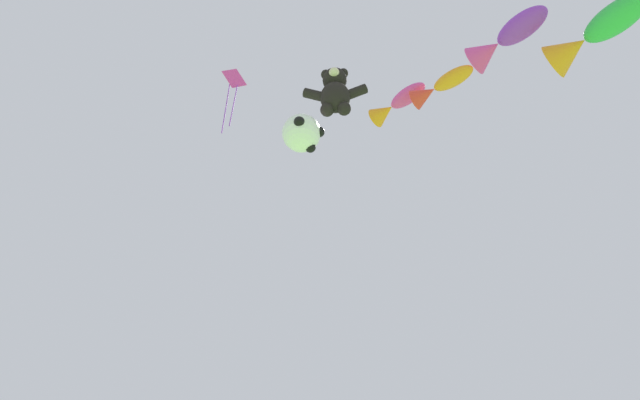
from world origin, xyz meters
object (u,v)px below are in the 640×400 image
at_px(fish_kite_violet, 504,40).
at_px(fish_kite_magenta, 395,104).
at_px(diamond_kite, 233,87).
at_px(fish_kite_tangerine, 439,87).
at_px(teddy_bear_kite, 335,92).
at_px(soccer_ball_kite, 302,133).
at_px(fish_kite_emerald, 592,35).

bearing_deg(fish_kite_violet, fish_kite_magenta, 141.69).
bearing_deg(diamond_kite, fish_kite_violet, -9.44).
bearing_deg(fish_kite_tangerine, fish_kite_magenta, 136.56).
xyz_separation_m(fish_kite_magenta, diamond_kite, (-5.07, -0.95, 0.25)).
height_order(teddy_bear_kite, fish_kite_violet, fish_kite_violet).
bearing_deg(fish_kite_tangerine, soccer_ball_kite, -155.87).
xyz_separation_m(teddy_bear_kite, fish_kite_emerald, (6.53, -0.09, 1.40)).
relative_size(teddy_bear_kite, soccer_ball_kite, 1.66).
bearing_deg(teddy_bear_kite, diamond_kite, 150.93).
xyz_separation_m(teddy_bear_kite, soccer_ball_kite, (-0.79, -0.01, -1.39)).
distance_m(teddy_bear_kite, soccer_ball_kite, 1.60).
bearing_deg(soccer_ball_kite, fish_kite_tangerine, 24.13).
xyz_separation_m(teddy_bear_kite, fish_kite_violet, (4.67, 0.50, 2.32)).
distance_m(soccer_ball_kite, fish_kite_emerald, 7.84).
bearing_deg(teddy_bear_kite, fish_kite_emerald, -0.75).
bearing_deg(fish_kite_tangerine, teddy_bear_kite, -150.52).
distance_m(teddy_bear_kite, fish_kite_violet, 5.24).
bearing_deg(fish_kite_magenta, diamond_kite, -169.39).
bearing_deg(fish_kite_emerald, fish_kite_violet, 162.53).
xyz_separation_m(fish_kite_tangerine, fish_kite_emerald, (3.57, -1.76, -0.54)).
height_order(fish_kite_emerald, diamond_kite, diamond_kite).
relative_size(fish_kite_emerald, diamond_kite, 0.83).
bearing_deg(teddy_bear_kite, fish_kite_tangerine, 29.48).
distance_m(fish_kite_magenta, fish_kite_violet, 3.67).
bearing_deg(diamond_kite, fish_kite_emerald, -11.00).
height_order(teddy_bear_kite, fish_kite_magenta, fish_kite_magenta).
distance_m(fish_kite_magenta, fish_kite_emerald, 5.65).
bearing_deg(fish_kite_emerald, fish_kite_tangerine, 153.82).
bearing_deg(teddy_bear_kite, fish_kite_magenta, 57.03).
xyz_separation_m(teddy_bear_kite, fish_kite_magenta, (1.80, 2.77, 2.54)).
relative_size(soccer_ball_kite, fish_kite_emerald, 0.41).
distance_m(fish_kite_emerald, diamond_kite, 10.09).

